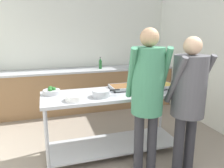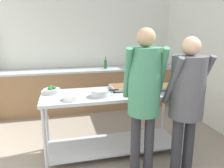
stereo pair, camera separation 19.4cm
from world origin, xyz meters
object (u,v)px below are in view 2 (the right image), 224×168
object	(u,v)px
broccoli_bowl	(52,90)
sauce_pan	(100,93)
serving_tray_roast	(161,87)
plate_stack	(74,97)
water_bottle	(105,63)
serving_tray_vegetables	(127,87)
guest_serving_right	(187,95)
guest_serving_left	(144,89)

from	to	relation	value
broccoli_bowl	sauce_pan	world-z (taller)	broccoli_bowl
broccoli_bowl	serving_tray_roast	xyz separation A→B (m)	(1.58, -0.13, -0.01)
broccoli_bowl	plate_stack	xyz separation A→B (m)	(0.27, -0.36, -0.00)
water_bottle	serving_tray_roast	bearing A→B (deg)	-76.47
water_bottle	sauce_pan	bearing A→B (deg)	-103.97
broccoli_bowl	plate_stack	bearing A→B (deg)	-52.84
serving_tray_roast	water_bottle	world-z (taller)	water_bottle
plate_stack	water_bottle	distance (m)	2.27
serving_tray_vegetables	guest_serving_right	distance (m)	0.98
serving_tray_roast	guest_serving_left	bearing A→B (deg)	-128.76
broccoli_bowl	sauce_pan	size ratio (longest dim) A/B	0.62
serving_tray_vegetables	serving_tray_roast	distance (m)	0.51
broccoli_bowl	sauce_pan	distance (m)	0.69
serving_tray_roast	sauce_pan	bearing A→B (deg)	-169.67
broccoli_bowl	guest_serving_right	size ratio (longest dim) A/B	0.13
serving_tray_vegetables	sauce_pan	bearing A→B (deg)	-148.89
guest_serving_left	water_bottle	distance (m)	2.53
guest_serving_right	water_bottle	distance (m)	2.66
guest_serving_right	plate_stack	bearing A→B (deg)	157.06
broccoli_bowl	serving_tray_roast	bearing A→B (deg)	-4.76
serving_tray_vegetables	serving_tray_roast	xyz separation A→B (m)	(0.50, -0.10, -0.00)
plate_stack	guest_serving_right	world-z (taller)	guest_serving_right
serving_tray_vegetables	guest_serving_left	xyz separation A→B (m)	(-0.04, -0.77, 0.17)
serving_tray_vegetables	guest_serving_right	size ratio (longest dim) A/B	0.28
serving_tray_vegetables	guest_serving_left	distance (m)	0.79
serving_tray_roast	guest_serving_left	world-z (taller)	guest_serving_left
plate_stack	sauce_pan	size ratio (longest dim) A/B	0.66
broccoli_bowl	guest_serving_left	world-z (taller)	guest_serving_left
serving_tray_vegetables	broccoli_bowl	bearing A→B (deg)	178.43
broccoli_bowl	water_bottle	size ratio (longest dim) A/B	0.89
broccoli_bowl	sauce_pan	bearing A→B (deg)	-26.21
sauce_pan	water_bottle	bearing A→B (deg)	76.03
plate_stack	serving_tray_roast	bearing A→B (deg)	10.00
broccoli_bowl	serving_tray_roast	size ratio (longest dim) A/B	0.51
broccoli_bowl	guest_serving_right	distance (m)	1.78
sauce_pan	serving_tray_vegetables	xyz separation A→B (m)	(0.46, 0.28, -0.02)
serving_tray_roast	broccoli_bowl	bearing A→B (deg)	175.24
serving_tray_vegetables	serving_tray_roast	world-z (taller)	same
sauce_pan	guest_serving_right	world-z (taller)	guest_serving_right
sauce_pan	guest_serving_right	size ratio (longest dim) A/B	0.22
broccoli_bowl	guest_serving_right	world-z (taller)	guest_serving_right
serving_tray_vegetables	water_bottle	xyz separation A→B (m)	(0.05, 1.76, 0.11)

